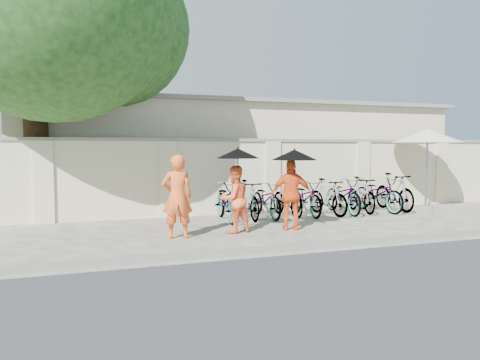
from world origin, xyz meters
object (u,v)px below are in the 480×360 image
object	(u,v)px
monk_left	(177,197)
monk_right	(292,195)
monk_center	(235,199)
patio_umbrella	(427,137)

from	to	relation	value
monk_left	monk_right	world-z (taller)	monk_left
monk_center	monk_right	distance (m)	1.31
monk_left	monk_right	bearing A→B (deg)	-172.87
monk_center	patio_umbrella	size ratio (longest dim) A/B	0.56
monk_left	patio_umbrella	world-z (taller)	patio_umbrella
monk_left	patio_umbrella	xyz separation A→B (m)	(7.96, 1.98, 1.31)
monk_left	monk_center	xyz separation A→B (m)	(1.29, 0.19, -0.12)
monk_left	patio_umbrella	bearing A→B (deg)	-160.54
monk_right	patio_umbrella	world-z (taller)	patio_umbrella
monk_left	monk_right	size ratio (longest dim) A/B	1.08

